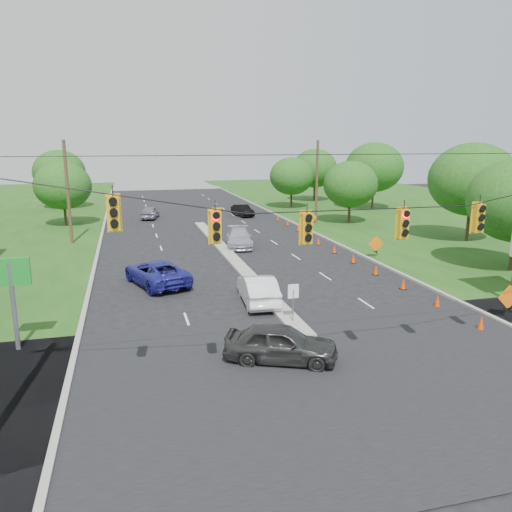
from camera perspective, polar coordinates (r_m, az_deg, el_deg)
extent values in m
plane|color=black|center=(19.82, 9.96, -13.63)|extent=(160.00, 160.00, 0.00)
cube|color=black|center=(19.82, 9.96, -13.63)|extent=(160.00, 14.00, 0.02)
cube|color=gray|center=(46.95, -17.36, 1.51)|extent=(0.25, 110.00, 0.16)
cube|color=gray|center=(50.12, 6.35, 2.71)|extent=(0.25, 110.00, 0.16)
cube|color=gray|center=(38.84, -2.90, -0.21)|extent=(1.00, 34.00, 0.18)
cylinder|color=gray|center=(24.63, 4.26, -5.82)|extent=(0.06, 0.06, 1.80)
cube|color=white|center=(24.39, 4.29, -4.04)|extent=(0.55, 0.04, 0.70)
cylinder|color=black|center=(16.97, 12.27, 6.56)|extent=(24.00, 0.04, 0.04)
cube|color=yellow|center=(15.19, -15.94, 4.70)|extent=(0.34, 0.24, 1.00)
cube|color=yellow|center=(15.49, -4.65, 3.33)|extent=(0.34, 0.24, 1.00)
cube|color=yellow|center=(16.30, 5.81, 3.16)|extent=(0.34, 0.24, 1.00)
cube|color=yellow|center=(17.81, 16.45, 3.53)|extent=(0.34, 0.24, 1.00)
cube|color=yellow|center=(19.51, 24.07, 3.97)|extent=(0.34, 0.24, 1.00)
cylinder|color=#422D1C|center=(46.51, -20.71, 6.77)|extent=(0.28, 0.28, 9.00)
cylinder|color=#422D1C|center=(55.04, 6.96, 8.33)|extent=(0.28, 0.28, 9.00)
cylinder|color=gray|center=(23.58, -25.95, -5.18)|extent=(0.20, 0.20, 4.00)
cube|color=#148524|center=(23.20, -26.31, -1.65)|extent=(1.60, 0.15, 1.20)
cone|color=#E53A00|center=(26.32, 24.33, -7.00)|extent=(0.32, 0.32, 0.70)
cone|color=#E53A00|center=(28.96, 20.02, -4.86)|extent=(0.32, 0.32, 0.70)
cone|color=#E53A00|center=(31.76, 16.48, -3.06)|extent=(0.32, 0.32, 0.70)
cone|color=#E53A00|center=(34.69, 13.53, -1.55)|extent=(0.32, 0.32, 0.70)
cone|color=#E53A00|center=(37.72, 11.06, -0.28)|extent=(0.32, 0.32, 0.70)
cone|color=#E53A00|center=(40.82, 8.95, 0.80)|extent=(0.32, 0.32, 0.70)
cone|color=#E53A00|center=(43.98, 7.15, 1.73)|extent=(0.32, 0.32, 0.70)
cone|color=#E53A00|center=(47.40, 6.26, 2.56)|extent=(0.32, 0.32, 0.70)
cone|color=#E53A00|center=(50.63, 4.86, 3.25)|extent=(0.32, 0.32, 0.70)
cone|color=#E53A00|center=(53.90, 3.63, 3.85)|extent=(0.32, 0.32, 0.70)
cone|color=#E53A00|center=(57.20, 2.53, 4.39)|extent=(0.32, 0.32, 0.70)
cube|color=black|center=(28.45, 26.81, -5.37)|extent=(0.06, 0.58, 0.26)
cube|color=black|center=(28.45, 26.81, -5.37)|extent=(0.06, 0.58, 0.26)
cube|color=orange|center=(28.28, 26.93, -4.22)|extent=(1.27, 0.05, 1.27)
cube|color=black|center=(39.58, 13.51, 0.52)|extent=(0.06, 0.58, 0.26)
cube|color=black|center=(39.58, 13.51, 0.52)|extent=(0.06, 0.58, 0.26)
cube|color=orange|center=(39.46, 13.55, 1.37)|extent=(1.27, 0.05, 1.27)
cube|color=black|center=(52.12, 6.31, 3.71)|extent=(0.06, 0.58, 0.26)
cube|color=black|center=(52.12, 6.31, 3.71)|extent=(0.06, 0.58, 0.26)
cube|color=orange|center=(52.03, 6.32, 4.37)|extent=(1.27, 0.05, 1.27)
cylinder|color=black|center=(56.91, -20.96, 4.43)|extent=(0.28, 0.28, 2.52)
ellipsoid|color=#194C14|center=(56.59, -21.21, 7.52)|extent=(5.88, 5.88, 5.04)
cylinder|color=black|center=(71.92, -21.34, 6.15)|extent=(0.28, 0.28, 2.88)
ellipsoid|color=#194C14|center=(71.65, -21.57, 8.94)|extent=(6.72, 6.72, 5.76)
cylinder|color=black|center=(38.70, 27.26, 0.49)|extent=(0.28, 0.28, 2.88)
cylinder|color=black|center=(48.75, 23.07, 3.40)|extent=(0.28, 0.28, 3.24)
ellipsoid|color=#194C14|center=(48.33, 23.49, 8.03)|extent=(7.56, 7.56, 6.48)
cylinder|color=black|center=(55.86, 10.60, 4.92)|extent=(0.28, 0.28, 2.52)
ellipsoid|color=#194C14|center=(55.53, 10.74, 8.07)|extent=(5.88, 5.88, 5.04)
cylinder|color=black|center=(68.25, 13.18, 6.52)|extent=(0.28, 0.28, 3.24)
ellipsoid|color=#194C14|center=(67.95, 13.35, 9.84)|extent=(7.56, 7.56, 6.48)
cylinder|color=black|center=(76.59, 6.67, 7.29)|extent=(0.28, 0.28, 2.88)
ellipsoid|color=#194C14|center=(76.33, 6.73, 9.92)|extent=(6.72, 6.72, 5.76)
cylinder|color=black|center=(68.02, 4.05, 6.50)|extent=(0.28, 0.28, 2.52)
ellipsoid|color=#194C14|center=(67.75, 4.09, 9.09)|extent=(5.88, 5.88, 5.04)
imported|color=#2A2A2A|center=(20.64, 2.86, -9.93)|extent=(4.97, 3.55, 1.57)
imported|color=white|center=(27.80, 0.22, -3.80)|extent=(2.07, 4.99, 1.60)
imported|color=navy|center=(31.92, -11.30, -1.87)|extent=(4.35, 6.28, 1.59)
imported|color=#A39CB4|center=(42.84, -1.93, 2.09)|extent=(3.04, 5.56, 1.53)
imported|color=slate|center=(60.02, -12.02, 4.90)|extent=(2.59, 4.62, 1.49)
imported|color=black|center=(60.79, -1.56, 5.23)|extent=(2.17, 4.41, 1.39)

